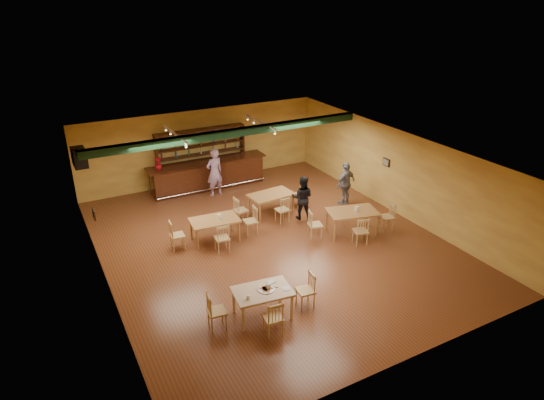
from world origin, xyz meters
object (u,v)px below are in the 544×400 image
dining_table_d (351,222)px  patron_right_a (302,198)px  near_table (263,303)px  bar_counter (208,175)px  dining_table_a (215,230)px  dining_table_b (271,204)px  patron_bar (215,172)px

dining_table_d → patron_right_a: 1.95m
dining_table_d → near_table: (-4.53, -2.47, -0.03)m
patron_right_a → dining_table_d: bearing=153.5°
bar_counter → patron_right_a: (1.88, -4.15, 0.22)m
dining_table_a → patron_right_a: (3.29, 0.09, 0.40)m
near_table → patron_right_a: bearing=55.5°
bar_counter → dining_table_b: 3.52m
dining_table_b → dining_table_d: bearing=-61.4°
bar_counter → patron_right_a: patron_right_a is taller
patron_bar → patron_right_a: bearing=109.3°
dining_table_d → patron_bar: 5.77m
dining_table_b → patron_bar: bearing=109.2°
near_table → patron_right_a: (3.68, 4.18, 0.41)m
dining_table_d → patron_bar: (-2.76, 5.04, 0.54)m
patron_bar → dining_table_b: bearing=103.2°
bar_counter → patron_right_a: 4.56m
dining_table_a → near_table: dining_table_a is taller
patron_bar → patron_right_a: (1.91, -3.32, -0.16)m
near_table → patron_bar: 7.73m
dining_table_b → dining_table_d: 3.01m
dining_table_d → patron_right_a: patron_right_a is taller
dining_table_d → dining_table_a: bearing=173.4°
dining_table_b → patron_bar: patron_bar is taller
dining_table_a → patron_bar: bearing=72.5°
dining_table_b → patron_bar: (-1.11, 2.52, 0.55)m
bar_counter → patron_bar: (-0.03, -0.83, 0.37)m
patron_right_a → patron_bar: bearing=-22.8°
dining_table_d → dining_table_b: bearing=138.0°
patron_bar → patron_right_a: 3.84m
dining_table_b → dining_table_d: (1.65, -2.52, 0.01)m
patron_bar → bar_counter: bearing=-102.8°
patron_bar → dining_table_d: bearing=108.1°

